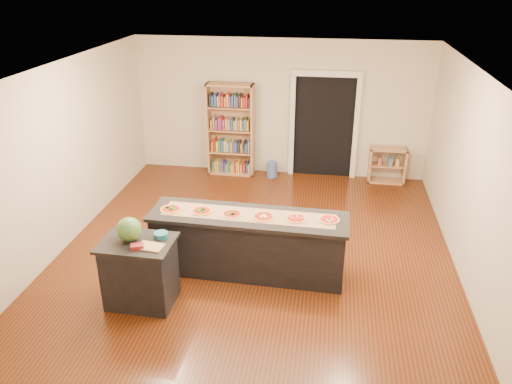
% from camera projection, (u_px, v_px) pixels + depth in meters
% --- Properties ---
extents(room, '(6.00, 7.00, 2.80)m').
position_uv_depth(room, '(254.00, 172.00, 7.07)').
color(room, beige).
rests_on(room, ground).
extents(doorway, '(1.40, 0.09, 2.21)m').
position_uv_depth(doorway, '(324.00, 120.00, 10.15)').
color(doorway, black).
rests_on(doorway, room).
extents(kitchen_island, '(2.78, 0.75, 0.92)m').
position_uv_depth(kitchen_island, '(248.00, 244.00, 7.10)').
color(kitchen_island, black).
rests_on(kitchen_island, ground).
extents(side_counter, '(0.92, 0.68, 0.91)m').
position_uv_depth(side_counter, '(140.00, 272.00, 6.44)').
color(side_counter, black).
rests_on(side_counter, ground).
extents(bookshelf, '(0.96, 0.34, 1.92)m').
position_uv_depth(bookshelf, '(231.00, 130.00, 10.34)').
color(bookshelf, tan).
rests_on(bookshelf, ground).
extents(low_shelf, '(0.73, 0.31, 0.73)m').
position_uv_depth(low_shelf, '(387.00, 165.00, 10.15)').
color(low_shelf, tan).
rests_on(low_shelf, ground).
extents(waste_bin, '(0.22, 0.22, 0.33)m').
position_uv_depth(waste_bin, '(272.00, 169.00, 10.49)').
color(waste_bin, '#4A64A5').
rests_on(waste_bin, ground).
extents(kraft_paper, '(2.43, 0.50, 0.00)m').
position_uv_depth(kraft_paper, '(248.00, 215.00, 6.92)').
color(kraft_paper, '#8B6648').
rests_on(kraft_paper, kitchen_island).
extents(watermelon, '(0.31, 0.31, 0.31)m').
position_uv_depth(watermelon, '(129.00, 229.00, 6.23)').
color(watermelon, '#144214').
rests_on(watermelon, side_counter).
extents(cutting_board, '(0.34, 0.25, 0.02)m').
position_uv_depth(cutting_board, '(151.00, 247.00, 6.12)').
color(cutting_board, tan).
rests_on(cutting_board, side_counter).
extents(package_red, '(0.19, 0.16, 0.06)m').
position_uv_depth(package_red, '(137.00, 247.00, 6.09)').
color(package_red, maroon).
rests_on(package_red, side_counter).
extents(package_teal, '(0.18, 0.18, 0.07)m').
position_uv_depth(package_teal, '(161.00, 235.00, 6.34)').
color(package_teal, '#195966').
rests_on(package_teal, side_counter).
extents(pizza_a, '(0.31, 0.31, 0.02)m').
position_uv_depth(pizza_a, '(171.00, 209.00, 7.06)').
color(pizza_a, gold).
rests_on(pizza_a, kitchen_island).
extents(pizza_b, '(0.28, 0.28, 0.02)m').
position_uv_depth(pizza_b, '(201.00, 211.00, 7.00)').
color(pizza_b, gold).
rests_on(pizza_b, kitchen_island).
extents(pizza_c, '(0.26, 0.26, 0.02)m').
position_uv_depth(pizza_c, '(232.00, 214.00, 6.91)').
color(pizza_c, gold).
rests_on(pizza_c, kitchen_island).
extents(pizza_d, '(0.31, 0.31, 0.02)m').
position_uv_depth(pizza_d, '(264.00, 217.00, 6.84)').
color(pizza_d, gold).
rests_on(pizza_d, kitchen_island).
extents(pizza_e, '(0.31, 0.31, 0.02)m').
position_uv_depth(pizza_e, '(296.00, 218.00, 6.79)').
color(pizza_e, gold).
rests_on(pizza_e, kitchen_island).
extents(pizza_f, '(0.30, 0.30, 0.02)m').
position_uv_depth(pizza_f, '(329.00, 220.00, 6.76)').
color(pizza_f, gold).
rests_on(pizza_f, kitchen_island).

